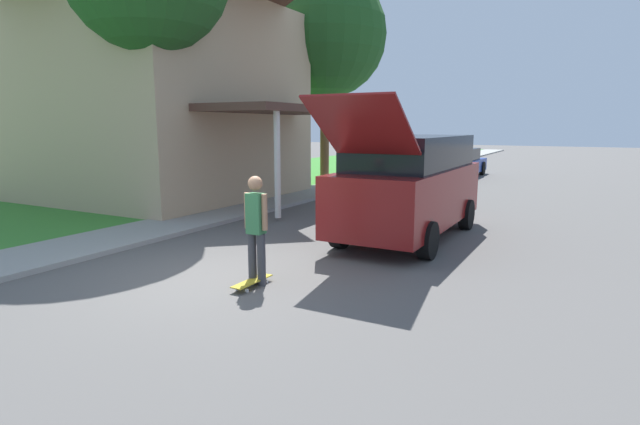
# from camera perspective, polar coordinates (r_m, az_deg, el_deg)

# --- Properties ---
(ground_plane) EXTENTS (120.00, 120.00, 0.00)m
(ground_plane) POSITION_cam_1_polar(r_m,az_deg,el_deg) (8.30, -11.92, -7.24)
(ground_plane) COLOR #54514F
(lawn) EXTENTS (10.00, 80.00, 0.08)m
(lawn) POSITION_cam_1_polar(r_m,az_deg,el_deg) (18.00, -18.86, 1.77)
(lawn) COLOR #387F2D
(lawn) RESTS_ON ground_plane
(sidewalk) EXTENTS (1.80, 80.00, 0.10)m
(sidewalk) POSITION_cam_1_polar(r_m,az_deg,el_deg) (15.07, -7.48, 0.77)
(sidewalk) COLOR gray
(sidewalk) RESTS_ON ground_plane
(house) EXTENTS (11.40, 8.18, 8.88)m
(house) POSITION_cam_1_polar(r_m,az_deg,el_deg) (18.46, -19.34, 16.45)
(house) COLOR tan
(house) RESTS_ON lawn
(lawn_tree_far) EXTENTS (4.85, 4.85, 8.26)m
(lawn_tree_far) POSITION_cam_1_polar(r_m,az_deg,el_deg) (20.73, 0.55, 19.56)
(lawn_tree_far) COLOR brown
(lawn_tree_far) RESTS_ON lawn
(suv_parked) EXTENTS (2.02, 5.73, 2.91)m
(suv_parked) POSITION_cam_1_polar(r_m,az_deg,el_deg) (10.92, 10.27, 3.26)
(suv_parked) COLOR maroon
(suv_parked) RESTS_ON ground_plane
(car_down_street) EXTENTS (1.86, 4.60, 1.35)m
(car_down_street) POSITION_cam_1_polar(r_m,az_deg,el_deg) (24.94, 15.60, 5.46)
(car_down_street) COLOR navy
(car_down_street) RESTS_ON ground_plane
(skateboarder) EXTENTS (0.41, 0.22, 1.68)m
(skateboarder) POSITION_cam_1_polar(r_m,az_deg,el_deg) (7.60, -7.32, -1.45)
(skateboarder) COLOR #38383D
(skateboarder) RESTS_ON ground_plane
(skateboard) EXTENTS (0.21, 0.81, 0.10)m
(skateboard) POSITION_cam_1_polar(r_m,az_deg,el_deg) (7.70, -7.77, -7.84)
(skateboard) COLOR #A89323
(skateboard) RESTS_ON ground_plane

